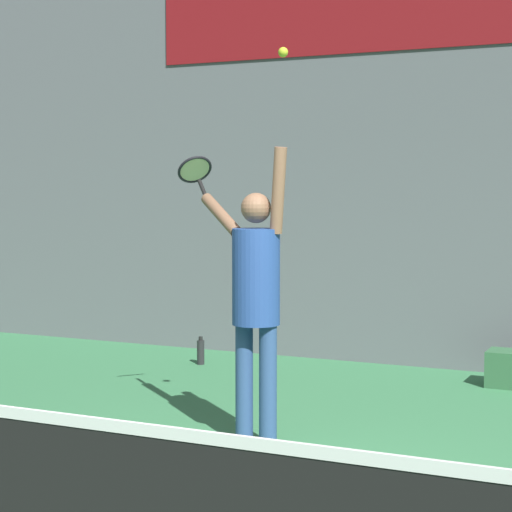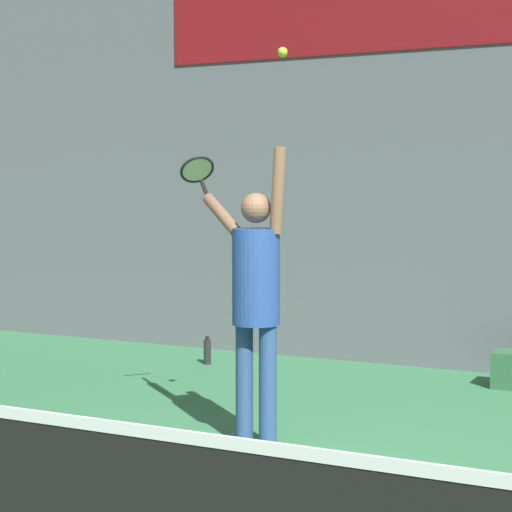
# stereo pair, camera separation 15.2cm
# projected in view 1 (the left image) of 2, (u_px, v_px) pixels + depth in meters

# --- Properties ---
(back_wall) EXTENTS (18.00, 0.10, 5.00)m
(back_wall) POSITION_uv_depth(u_px,v_px,m) (437.00, 129.00, 9.59)
(back_wall) COLOR slate
(back_wall) RESTS_ON ground_plane
(sponsor_banner) EXTENTS (6.38, 0.02, 0.88)m
(sponsor_banner) POSITION_uv_depth(u_px,v_px,m) (437.00, 4.00, 9.45)
(sponsor_banner) COLOR maroon
(tennis_player) EXTENTS (0.91, 0.58, 2.18)m
(tennis_player) POSITION_uv_depth(u_px,v_px,m) (255.00, 290.00, 6.73)
(tennis_player) COLOR #2D4C7F
(tennis_player) RESTS_ON ground_plane
(tennis_racket) EXTENTS (0.38, 0.35, 0.35)m
(tennis_racket) POSITION_uv_depth(u_px,v_px,m) (196.00, 171.00, 7.44)
(tennis_racket) COLOR black
(tennis_ball) EXTENTS (0.07, 0.07, 0.07)m
(tennis_ball) POSITION_uv_depth(u_px,v_px,m) (283.00, 52.00, 6.43)
(tennis_ball) COLOR #CCDB2D
(water_bottle) EXTENTS (0.08, 0.08, 0.30)m
(water_bottle) POSITION_uv_depth(u_px,v_px,m) (201.00, 352.00, 9.92)
(water_bottle) COLOR #262628
(water_bottle) RESTS_ON ground_plane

